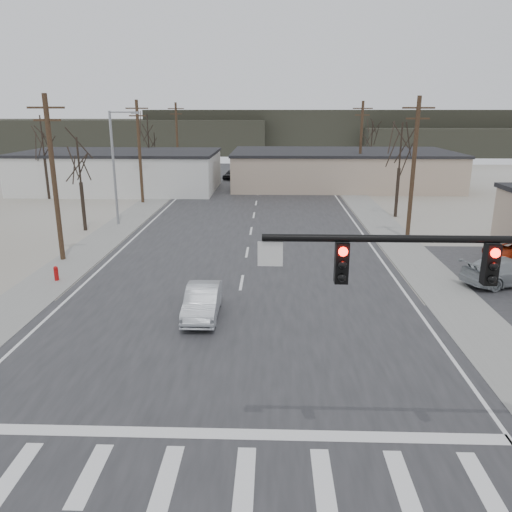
{
  "coord_description": "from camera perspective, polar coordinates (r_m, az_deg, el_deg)",
  "views": [
    {
      "loc": [
        1.64,
        -17.59,
        9.11
      ],
      "look_at": [
        0.91,
        4.46,
        2.6
      ],
      "focal_mm": 35.0,
      "sensor_mm": 36.0,
      "label": 1
    }
  ],
  "objects": [
    {
      "name": "ground",
      "position": [
        19.88,
        -3.09,
        -10.87
      ],
      "size": [
        140.0,
        140.0,
        0.0
      ],
      "primitive_type": "plane",
      "color": "#BABAB5",
      "rests_on": "ground"
    },
    {
      "name": "main_road",
      "position": [
        33.88,
        -0.94,
        0.87
      ],
      "size": [
        18.0,
        110.0,
        0.05
      ],
      "primitive_type": "cube",
      "color": "#272729",
      "rests_on": "ground"
    },
    {
      "name": "cross_road",
      "position": [
        19.87,
        -3.09,
        -10.81
      ],
      "size": [
        90.0,
        10.0,
        0.04
      ],
      "primitive_type": "cube",
      "color": "#272729",
      "rests_on": "ground"
    },
    {
      "name": "sidewalk_left",
      "position": [
        40.56,
        -15.73,
        2.87
      ],
      "size": [
        3.0,
        90.0,
        0.06
      ],
      "primitive_type": "cube",
      "color": "gray",
      "rests_on": "ground"
    },
    {
      "name": "sidewalk_right",
      "position": [
        39.7,
        14.91,
        2.65
      ],
      "size": [
        3.0,
        90.0,
        0.06
      ],
      "primitive_type": "cube",
      "color": "gray",
      "rests_on": "ground"
    },
    {
      "name": "fire_hydrant",
      "position": [
        29.5,
        -21.87,
        -1.86
      ],
      "size": [
        0.24,
        0.24,
        0.87
      ],
      "color": "#A50C0C",
      "rests_on": "ground"
    },
    {
      "name": "building_left_far",
      "position": [
        60.62,
        -15.23,
        9.37
      ],
      "size": [
        22.3,
        12.3,
        4.5
      ],
      "color": "silver",
      "rests_on": "ground"
    },
    {
      "name": "building_right_far",
      "position": [
        62.55,
        9.72,
        9.81
      ],
      "size": [
        26.3,
        14.3,
        4.3
      ],
      "color": "tan",
      "rests_on": "ground"
    },
    {
      "name": "upole_left_b",
      "position": [
        32.61,
        -22.12,
        8.4
      ],
      "size": [
        2.2,
        0.3,
        10.0
      ],
      "color": "#41321E",
      "rests_on": "ground"
    },
    {
      "name": "upole_left_c",
      "position": [
        51.45,
        -13.17,
        11.68
      ],
      "size": [
        2.2,
        0.3,
        10.0
      ],
      "color": "#41321E",
      "rests_on": "ground"
    },
    {
      "name": "upole_left_d",
      "position": [
        70.93,
        -9.01,
        13.09
      ],
      "size": [
        2.2,
        0.3,
        10.0
      ],
      "color": "#41321E",
      "rests_on": "ground"
    },
    {
      "name": "upole_right_a",
      "position": [
        37.14,
        17.55,
        9.68
      ],
      "size": [
        2.2,
        0.3,
        10.0
      ],
      "color": "#41321E",
      "rests_on": "ground"
    },
    {
      "name": "upole_right_b",
      "position": [
        58.56,
        11.87,
        12.28
      ],
      "size": [
        2.2,
        0.3,
        10.0
      ],
      "color": "#41321E",
      "rests_on": "ground"
    },
    {
      "name": "streetlight_main",
      "position": [
        41.7,
        -15.72,
        10.29
      ],
      "size": [
        2.4,
        0.25,
        9.0
      ],
      "color": "gray",
      "rests_on": "ground"
    },
    {
      "name": "tree_left_near",
      "position": [
        40.53,
        -19.59,
        10.01
      ],
      "size": [
        3.3,
        3.3,
        7.35
      ],
      "color": "#2D221B",
      "rests_on": "ground"
    },
    {
      "name": "tree_right_mid",
      "position": [
        45.04,
        16.2,
        11.75
      ],
      "size": [
        3.74,
        3.74,
        8.33
      ],
      "color": "#2D221B",
      "rests_on": "ground"
    },
    {
      "name": "tree_left_far",
      "position": [
        65.55,
        -12.25,
        13.6
      ],
      "size": [
        3.96,
        3.96,
        8.82
      ],
      "color": "#2D221B",
      "rests_on": "ground"
    },
    {
      "name": "tree_right_far",
      "position": [
        70.95,
        13.11,
        13.16
      ],
      "size": [
        3.52,
        3.52,
        7.84
      ],
      "color": "#2D221B",
      "rests_on": "ground"
    },
    {
      "name": "tree_left_mid",
      "position": [
        56.82,
        -23.24,
        12.29
      ],
      "size": [
        3.96,
        3.96,
        8.82
      ],
      "color": "#2D221B",
      "rests_on": "ground"
    },
    {
      "name": "hill_left",
      "position": [
        115.69,
        -17.0,
        12.96
      ],
      "size": [
        70.0,
        18.0,
        7.0
      ],
      "primitive_type": "cube",
      "color": "#333026",
      "rests_on": "ground"
    },
    {
      "name": "hill_center",
      "position": [
        114.47,
        8.87,
        13.93
      ],
      "size": [
        80.0,
        18.0,
        9.0
      ],
      "primitive_type": "cube",
      "color": "#333026",
      "rests_on": "ground"
    },
    {
      "name": "hill_right",
      "position": [
        118.13,
        26.66,
        11.65
      ],
      "size": [
        60.0,
        18.0,
        5.5
      ],
      "primitive_type": "cube",
      "color": "#333026",
      "rests_on": "ground"
    },
    {
      "name": "sedan_crossing",
      "position": [
        22.84,
        -6.13,
        -5.16
      ],
      "size": [
        1.53,
        4.23,
        1.39
      ],
      "primitive_type": "imported",
      "rotation": [
        0.0,
        0.0,
        0.01
      ],
      "color": "#9FA3AA",
      "rests_on": "main_road"
    },
    {
      "name": "car_far_a",
      "position": [
        64.08,
        2.92,
        9.01
      ],
      "size": [
        2.62,
        5.74,
        1.63
      ],
      "primitive_type": "imported",
      "rotation": [
        0.0,
        0.0,
        3.2
      ],
      "color": "black",
      "rests_on": "main_road"
    },
    {
      "name": "car_far_b",
      "position": [
        68.2,
        -2.71,
        9.33
      ],
      "size": [
        2.77,
        4.15,
        1.31
      ],
      "primitive_type": "imported",
      "rotation": [
        0.0,
        0.0,
        -0.35
      ],
      "color": "black",
      "rests_on": "main_road"
    },
    {
      "name": "car_parked_silver",
      "position": [
        29.95,
        26.64,
        -1.56
      ],
      "size": [
        5.38,
        3.6,
        1.45
      ],
      "primitive_type": "imported",
      "rotation": [
        0.0,
        0.0,
        1.92
      ],
      "color": "#969DA0",
      "rests_on": "parking_lot"
    }
  ]
}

